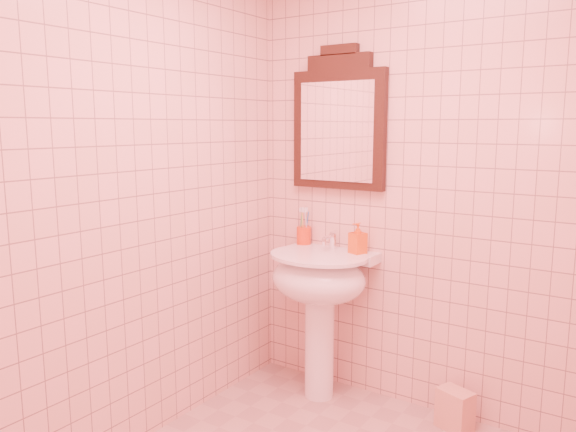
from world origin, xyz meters
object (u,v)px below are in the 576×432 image
Objects in this scene: mirror at (338,123)px; toothbrush_cup at (304,235)px; soap_dispenser at (358,238)px; towel at (455,410)px; pedestal_sink at (319,288)px.

toothbrush_cup is (-0.22, -0.02, -0.68)m from mirror.
mirror is 0.67m from soap_dispenser.
towel is (1.00, -0.09, -0.81)m from toothbrush_cup.
toothbrush_cup reaches higher than pedestal_sink.
toothbrush_cup is 1.29m from towel.
soap_dispenser reaches higher than pedestal_sink.
towel is at bearing 16.30° from soap_dispenser.
soap_dispenser is at bearing 38.68° from pedestal_sink.
soap_dispenser is 1.04m from towel.
toothbrush_cup is 0.39m from soap_dispenser.
soap_dispenser is at bearing -20.51° from mirror.
pedestal_sink is at bearing -39.23° from toothbrush_cup.
mirror is 4.59× the size of soap_dispenser.
pedestal_sink is 0.96m from towel.
mirror is (0.00, 0.20, 0.94)m from pedestal_sink.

